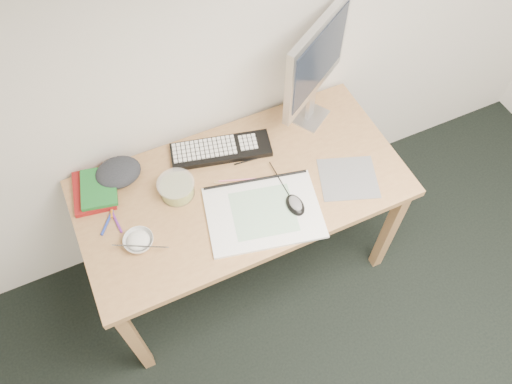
# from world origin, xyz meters

# --- Properties ---
(desk) EXTENTS (1.40, 0.70, 0.75)m
(desk) POSITION_xyz_m (-0.27, 1.43, 0.67)
(desk) COLOR tan
(desk) RESTS_ON ground
(mousepad) EXTENTS (0.30, 0.29, 0.00)m
(mousepad) POSITION_xyz_m (0.16, 1.27, 0.75)
(mousepad) COLOR slate
(mousepad) RESTS_ON desk
(sketchpad) EXTENTS (0.53, 0.43, 0.01)m
(sketchpad) POSITION_xyz_m (-0.24, 1.27, 0.76)
(sketchpad) COLOR white
(sketchpad) RESTS_ON desk
(keyboard) EXTENTS (0.46, 0.24, 0.03)m
(keyboard) POSITION_xyz_m (-0.28, 1.64, 0.76)
(keyboard) COLOR black
(keyboard) RESTS_ON desk
(monitor) EXTENTS (0.41, 0.28, 0.54)m
(monitor) POSITION_xyz_m (0.17, 1.66, 1.09)
(monitor) COLOR silver
(monitor) RESTS_ON desk
(mouse) EXTENTS (0.07, 0.11, 0.04)m
(mouse) POSITION_xyz_m (-0.11, 1.24, 0.78)
(mouse) COLOR black
(mouse) RESTS_ON sketchpad
(rice_bowl) EXTENTS (0.13, 0.13, 0.04)m
(rice_bowl) POSITION_xyz_m (-0.75, 1.35, 0.77)
(rice_bowl) COLOR silver
(rice_bowl) RESTS_ON desk
(chopsticks) EXTENTS (0.19, 0.11, 0.02)m
(chopsticks) POSITION_xyz_m (-0.75, 1.31, 0.79)
(chopsticks) COLOR silver
(chopsticks) RESTS_ON rice_bowl
(fruit_tub) EXTENTS (0.16, 0.16, 0.08)m
(fruit_tub) POSITION_xyz_m (-0.53, 1.51, 0.79)
(fruit_tub) COLOR gold
(fruit_tub) RESTS_ON desk
(book_red) EXTENTS (0.20, 0.25, 0.02)m
(book_red) POSITION_xyz_m (-0.85, 1.66, 0.76)
(book_red) COLOR maroon
(book_red) RESTS_ON desk
(book_green) EXTENTS (0.19, 0.23, 0.02)m
(book_green) POSITION_xyz_m (-0.83, 1.65, 0.78)
(book_green) COLOR #1C702B
(book_green) RESTS_ON book_red
(cloth_lump) EXTENTS (0.20, 0.18, 0.07)m
(cloth_lump) POSITION_xyz_m (-0.73, 1.69, 0.78)
(cloth_lump) COLOR #25282C
(cloth_lump) RESTS_ON desk
(pencil_pink) EXTENTS (0.16, 0.06, 0.01)m
(pencil_pink) POSITION_xyz_m (-0.28, 1.47, 0.75)
(pencil_pink) COLOR pink
(pencil_pink) RESTS_ON desk
(pencil_tan) EXTENTS (0.18, 0.10, 0.01)m
(pencil_tan) POSITION_xyz_m (-0.28, 1.44, 0.75)
(pencil_tan) COLOR tan
(pencil_tan) RESTS_ON desk
(pencil_black) EXTENTS (0.18, 0.02, 0.01)m
(pencil_black) POSITION_xyz_m (-0.17, 1.54, 0.75)
(pencil_black) COLOR black
(pencil_black) RESTS_ON desk
(marker_blue) EXTENTS (0.08, 0.10, 0.01)m
(marker_blue) POSITION_xyz_m (-0.84, 1.49, 0.76)
(marker_blue) COLOR #1E35A5
(marker_blue) RESTS_ON desk
(marker_orange) EXTENTS (0.05, 0.13, 0.01)m
(marker_orange) POSITION_xyz_m (-0.80, 1.57, 0.76)
(marker_orange) COLOR orange
(marker_orange) RESTS_ON desk
(marker_purple) EXTENTS (0.02, 0.12, 0.01)m
(marker_purple) POSITION_xyz_m (-0.81, 1.48, 0.76)
(marker_purple) COLOR #6C2791
(marker_purple) RESTS_ON desk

